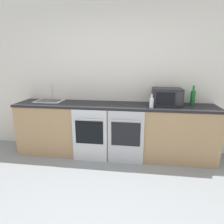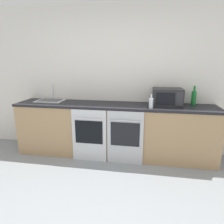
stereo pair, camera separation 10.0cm
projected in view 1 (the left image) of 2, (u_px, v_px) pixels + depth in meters
wall_back at (116, 80)px, 3.61m from camera, size 10.00×0.06×2.60m
counter_back at (114, 130)px, 3.50m from camera, size 3.41×0.61×0.92m
oven_left at (90, 136)px, 3.26m from camera, size 0.57×0.06×0.88m
oven_right at (126, 138)px, 3.18m from camera, size 0.57×0.06×0.88m
microwave at (167, 97)px, 3.31m from camera, size 0.48×0.35×0.28m
bottle_green at (193, 97)px, 3.34m from camera, size 0.08×0.08×0.32m
bottle_clear at (151, 103)px, 3.09m from camera, size 0.07×0.07×0.22m
sink at (49, 100)px, 3.63m from camera, size 0.49×0.37×0.29m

